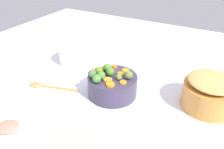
# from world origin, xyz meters

# --- Properties ---
(tabletop) EXTENTS (2.40, 2.40, 0.02)m
(tabletop) POSITION_xyz_m (0.00, 0.00, 0.01)
(tabletop) COLOR silver
(tabletop) RESTS_ON ground
(serving_bowl_carrots) EXTENTS (0.23, 0.23, 0.10)m
(serving_bowl_carrots) POSITION_xyz_m (0.00, -0.04, 0.07)
(serving_bowl_carrots) COLOR #383147
(serving_bowl_carrots) RESTS_ON tabletop
(metal_pot) EXTENTS (0.23, 0.23, 0.11)m
(metal_pot) POSITION_xyz_m (-0.41, -0.16, 0.08)
(metal_pot) COLOR #C68135
(metal_pot) RESTS_ON tabletop
(stuffing_mound) EXTENTS (0.21, 0.21, 0.04)m
(stuffing_mound) POSITION_xyz_m (-0.41, -0.16, 0.15)
(stuffing_mound) COLOR tan
(stuffing_mound) RESTS_ON metal_pot
(carrot_slice_0) EXTENTS (0.04, 0.04, 0.01)m
(carrot_slice_0) POSITION_xyz_m (0.03, -0.12, 0.12)
(carrot_slice_0) COLOR orange
(carrot_slice_0) RESTS_ON serving_bowl_carrots
(carrot_slice_1) EXTENTS (0.04, 0.04, 0.01)m
(carrot_slice_1) POSITION_xyz_m (-0.07, -0.02, 0.12)
(carrot_slice_1) COLOR orange
(carrot_slice_1) RESTS_ON serving_bowl_carrots
(carrot_slice_2) EXTENTS (0.03, 0.03, 0.01)m
(carrot_slice_2) POSITION_xyz_m (-0.02, -0.08, 0.12)
(carrot_slice_2) COLOR orange
(carrot_slice_2) RESTS_ON serving_bowl_carrots
(carrot_slice_3) EXTENTS (0.04, 0.04, 0.01)m
(carrot_slice_3) POSITION_xyz_m (0.09, -0.04, 0.12)
(carrot_slice_3) COLOR orange
(carrot_slice_3) RESTS_ON serving_bowl_carrots
(carrot_slice_4) EXTENTS (0.05, 0.05, 0.01)m
(carrot_slice_4) POSITION_xyz_m (-0.03, 0.03, 0.12)
(carrot_slice_4) COLOR orange
(carrot_slice_4) RESTS_ON serving_bowl_carrots
(carrot_slice_5) EXTENTS (0.04, 0.04, 0.01)m
(carrot_slice_5) POSITION_xyz_m (0.00, -0.00, 0.12)
(carrot_slice_5) COLOR orange
(carrot_slice_5) RESTS_ON serving_bowl_carrots
(carrot_slice_6) EXTENTS (0.04, 0.04, 0.01)m
(carrot_slice_6) POSITION_xyz_m (0.07, -0.08, 0.12)
(carrot_slice_6) COLOR orange
(carrot_slice_6) RESTS_ON serving_bowl_carrots
(carrot_slice_7) EXTENTS (0.05, 0.05, 0.01)m
(carrot_slice_7) POSITION_xyz_m (-0.03, -0.12, 0.12)
(carrot_slice_7) COLOR orange
(carrot_slice_7) RESTS_ON serving_bowl_carrots
(brussels_sprout_0) EXTENTS (0.04, 0.04, 0.04)m
(brussels_sprout_0) POSITION_xyz_m (0.04, -0.07, 0.14)
(brussels_sprout_0) COLOR #48802C
(brussels_sprout_0) RESTS_ON serving_bowl_carrots
(brussels_sprout_1) EXTENTS (0.04, 0.04, 0.04)m
(brussels_sprout_1) POSITION_xyz_m (0.01, -0.05, 0.14)
(brussels_sprout_1) COLOR #477529
(brussels_sprout_1) RESTS_ON serving_bowl_carrots
(brussels_sprout_2) EXTENTS (0.04, 0.04, 0.04)m
(brussels_sprout_2) POSITION_xyz_m (-0.07, -0.06, 0.14)
(brussels_sprout_2) COLOR #567233
(brussels_sprout_2) RESTS_ON serving_bowl_carrots
(brussels_sprout_3) EXTENTS (0.04, 0.04, 0.04)m
(brussels_sprout_3) POSITION_xyz_m (0.06, -0.03, 0.14)
(brussels_sprout_3) COLOR #5C7524
(brussels_sprout_3) RESTS_ON serving_bowl_carrots
(brussels_sprout_4) EXTENTS (0.03, 0.03, 0.03)m
(brussels_sprout_4) POSITION_xyz_m (-0.04, -0.03, 0.13)
(brussels_sprout_4) COLOR #5B7734
(brussels_sprout_4) RESTS_ON serving_bowl_carrots
(brussels_sprout_5) EXTENTS (0.04, 0.04, 0.04)m
(brussels_sprout_5) POSITION_xyz_m (0.08, 0.01, 0.14)
(brussels_sprout_5) COLOR #476B3F
(brussels_sprout_5) RESTS_ON serving_bowl_carrots
(brussels_sprout_6) EXTENTS (0.04, 0.04, 0.04)m
(brussels_sprout_6) POSITION_xyz_m (0.03, 0.00, 0.14)
(brussels_sprout_6) COLOR #47782E
(brussels_sprout_6) RESTS_ON serving_bowl_carrots
(brussels_sprout_7) EXTENTS (0.04, 0.04, 0.04)m
(brussels_sprout_7) POSITION_xyz_m (0.04, 0.03, 0.14)
(brussels_sprout_7) COLOR #457D36
(brussels_sprout_7) RESTS_ON serving_bowl_carrots
(wooden_spoon) EXTENTS (0.26, 0.10, 0.01)m
(wooden_spoon) POSITION_xyz_m (0.34, 0.07, 0.03)
(wooden_spoon) COLOR #AD8440
(wooden_spoon) RESTS_ON tabletop
(casserole_dish) EXTENTS (0.18, 0.18, 0.12)m
(casserole_dish) POSITION_xyz_m (0.35, -0.22, 0.08)
(casserole_dish) COLOR white
(casserole_dish) RESTS_ON tabletop
(ham_plate) EXTENTS (0.20, 0.20, 0.01)m
(ham_plate) POSITION_xyz_m (0.24, 0.37, 0.03)
(ham_plate) COLOR white
(ham_plate) RESTS_ON tabletop
(ham_slice_main) EXTENTS (0.12, 0.11, 0.02)m
(ham_slice_main) POSITION_xyz_m (0.23, 0.37, 0.04)
(ham_slice_main) COLOR #CF7661
(ham_slice_main) RESTS_ON ham_plate
(dish_towel) EXTENTS (0.18, 0.17, 0.01)m
(dish_towel) POSITION_xyz_m (-0.02, 0.28, 0.02)
(dish_towel) COLOR #C6AE8D
(dish_towel) RESTS_ON tabletop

